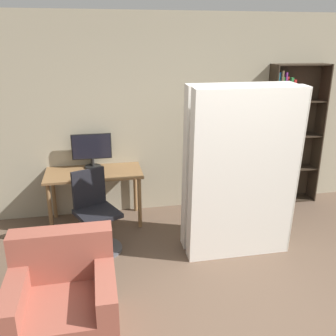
{
  "coord_description": "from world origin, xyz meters",
  "views": [
    {
      "loc": [
        -1.3,
        -2.13,
        2.35
      ],
      "look_at": [
        -0.57,
        1.57,
        1.05
      ],
      "focal_mm": 40.0,
      "sensor_mm": 36.0,
      "label": 1
    }
  ],
  "objects_px": {
    "monitor": "(92,149)",
    "mattress_near": "(245,177)",
    "armchair": "(64,302)",
    "bookshelf": "(286,134)",
    "office_chair": "(96,218)",
    "mattress_far": "(235,168)"
  },
  "relations": [
    {
      "from": "monitor",
      "to": "mattress_near",
      "type": "relative_size",
      "value": 0.27
    },
    {
      "from": "monitor",
      "to": "armchair",
      "type": "relative_size",
      "value": 0.61
    },
    {
      "from": "monitor",
      "to": "mattress_near",
      "type": "height_order",
      "value": "mattress_near"
    },
    {
      "from": "bookshelf",
      "to": "monitor",
      "type": "bearing_deg",
      "value": -179.52
    },
    {
      "from": "bookshelf",
      "to": "office_chair",
      "type": "bearing_deg",
      "value": -162.08
    },
    {
      "from": "office_chair",
      "to": "mattress_near",
      "type": "xyz_separation_m",
      "value": [
        1.59,
        -0.46,
        0.57
      ]
    },
    {
      "from": "office_chair",
      "to": "bookshelf",
      "type": "height_order",
      "value": "bookshelf"
    },
    {
      "from": "monitor",
      "to": "armchair",
      "type": "distance_m",
      "value": 2.32
    },
    {
      "from": "monitor",
      "to": "office_chair",
      "type": "distance_m",
      "value": 1.06
    },
    {
      "from": "mattress_near",
      "to": "monitor",
      "type": "bearing_deg",
      "value": 139.96
    },
    {
      "from": "mattress_far",
      "to": "armchair",
      "type": "height_order",
      "value": "mattress_far"
    },
    {
      "from": "mattress_near",
      "to": "armchair",
      "type": "bearing_deg",
      "value": -155.15
    },
    {
      "from": "office_chair",
      "to": "armchair",
      "type": "relative_size",
      "value": 1.12
    },
    {
      "from": "armchair",
      "to": "bookshelf",
      "type": "bearing_deg",
      "value": 36.02
    },
    {
      "from": "monitor",
      "to": "bookshelf",
      "type": "relative_size",
      "value": 0.26
    },
    {
      "from": "mattress_near",
      "to": "armchair",
      "type": "distance_m",
      "value": 2.16
    },
    {
      "from": "monitor",
      "to": "mattress_far",
      "type": "height_order",
      "value": "mattress_far"
    },
    {
      "from": "monitor",
      "to": "office_chair",
      "type": "xyz_separation_m",
      "value": [
        0.01,
        -0.88,
        -0.59
      ]
    },
    {
      "from": "mattress_far",
      "to": "mattress_near",
      "type": "bearing_deg",
      "value": -90.0
    },
    {
      "from": "office_chair",
      "to": "bookshelf",
      "type": "xyz_separation_m",
      "value": [
        2.79,
        0.9,
        0.65
      ]
    },
    {
      "from": "mattress_near",
      "to": "armchair",
      "type": "height_order",
      "value": "mattress_near"
    },
    {
      "from": "monitor",
      "to": "mattress_near",
      "type": "distance_m",
      "value": 2.09
    }
  ]
}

